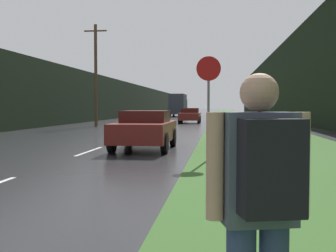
# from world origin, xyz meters

# --- Properties ---
(grass_verge) EXTENTS (6.00, 240.00, 0.02)m
(grass_verge) POSITION_xyz_m (6.65, 40.00, 0.01)
(grass_verge) COLOR #386028
(grass_verge) RESTS_ON ground_plane
(lane_stripe_c) EXTENTS (0.12, 3.00, 0.01)m
(lane_stripe_c) POSITION_xyz_m (0.00, 14.40, 0.00)
(lane_stripe_c) COLOR silver
(lane_stripe_c) RESTS_ON ground_plane
(lane_stripe_d) EXTENTS (0.12, 3.00, 0.01)m
(lane_stripe_d) POSITION_xyz_m (0.00, 21.40, 0.00)
(lane_stripe_d) COLOR silver
(lane_stripe_d) RESTS_ON ground_plane
(treeline_far_side) EXTENTS (2.00, 140.00, 5.11)m
(treeline_far_side) POSITION_xyz_m (-9.65, 50.00, 2.55)
(treeline_far_side) COLOR black
(treeline_far_side) RESTS_ON ground_plane
(treeline_near_side) EXTENTS (2.00, 140.00, 8.77)m
(treeline_near_side) POSITION_xyz_m (12.65, 50.00, 4.39)
(treeline_near_side) COLOR black
(treeline_near_side) RESTS_ON ground_plane
(utility_pole_far) EXTENTS (1.80, 0.24, 7.96)m
(utility_pole_far) POSITION_xyz_m (-5.06, 32.29, 4.11)
(utility_pole_far) COLOR #4C3823
(utility_pole_far) RESTS_ON ground_plane
(stop_sign) EXTENTS (0.70, 0.07, 3.01)m
(stop_sign) POSITION_xyz_m (4.21, 12.30, 1.86)
(stop_sign) COLOR slate
(stop_sign) RESTS_ON ground_plane
(hitchhiker_with_backpack) EXTENTS (0.60, 0.49, 1.76)m
(hitchhiker_with_backpack) POSITION_xyz_m (4.74, 2.53, 1.01)
(hitchhiker_with_backpack) COLOR navy
(hitchhiker_with_backpack) RESTS_ON ground_plane
(car_passing_near) EXTENTS (2.00, 4.23, 1.42)m
(car_passing_near) POSITION_xyz_m (1.83, 15.28, 0.74)
(car_passing_near) COLOR maroon
(car_passing_near) RESTS_ON ground_plane
(car_passing_far) EXTENTS (1.97, 4.06, 1.42)m
(car_passing_far) POSITION_xyz_m (1.83, 39.73, 0.73)
(car_passing_far) COLOR maroon
(car_passing_far) RESTS_ON ground_plane
(delivery_truck) EXTENTS (2.47, 8.55, 3.49)m
(delivery_truck) POSITION_xyz_m (-1.83, 66.66, 1.85)
(delivery_truck) COLOR black
(delivery_truck) RESTS_ON ground_plane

